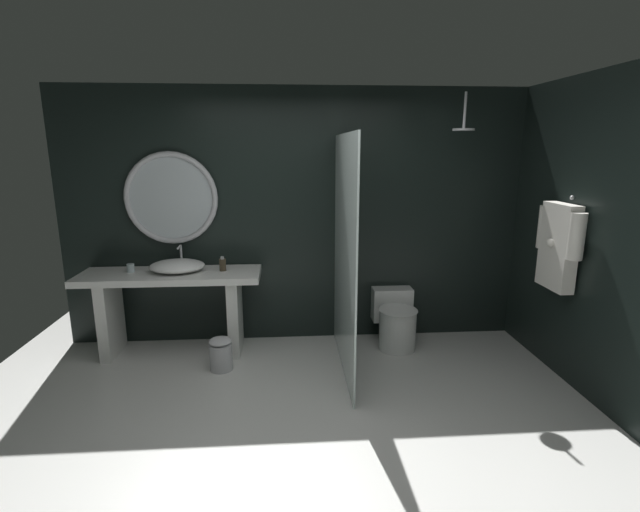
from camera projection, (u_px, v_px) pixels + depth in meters
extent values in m
plane|color=silver|center=(308.00, 441.00, 3.24)|extent=(5.76, 5.76, 0.00)
cube|color=black|center=(299.00, 218.00, 4.79)|extent=(4.80, 0.10, 2.60)
cube|color=black|center=(585.00, 235.00, 3.84)|extent=(0.10, 2.47, 2.60)
cube|color=silver|center=(170.00, 276.00, 4.48)|extent=(1.73, 0.55, 0.06)
cube|color=silver|center=(111.00, 317.00, 4.53)|extent=(0.10, 0.47, 0.76)
cube|color=silver|center=(235.00, 314.00, 4.62)|extent=(0.10, 0.47, 0.76)
ellipsoid|color=white|center=(177.00, 266.00, 4.49)|extent=(0.53, 0.43, 0.11)
cylinder|color=#B7B7BC|center=(181.00, 256.00, 4.67)|extent=(0.02, 0.02, 0.23)
cylinder|color=#B7B7BC|center=(179.00, 247.00, 4.59)|extent=(0.02, 0.12, 0.02)
cylinder|color=silver|center=(131.00, 268.00, 4.48)|extent=(0.07, 0.07, 0.08)
cylinder|color=#3D3323|center=(223.00, 265.00, 4.52)|extent=(0.07, 0.07, 0.12)
cylinder|color=#B7B7BC|center=(222.00, 258.00, 4.51)|extent=(0.04, 0.04, 0.02)
torus|color=#B7B7BC|center=(171.00, 198.00, 4.56)|extent=(0.92, 0.06, 0.92)
cylinder|color=#B2BCC1|center=(171.00, 198.00, 4.57)|extent=(0.83, 0.01, 0.83)
cube|color=silver|center=(344.00, 257.00, 4.10)|extent=(0.02, 1.47, 2.13)
cylinder|color=#B7B7BC|center=(465.00, 110.00, 4.20)|extent=(0.02, 0.02, 0.32)
cylinder|color=#B7B7BC|center=(464.00, 130.00, 4.24)|extent=(0.20, 0.20, 0.02)
sphere|color=#B7B7BC|center=(572.00, 198.00, 3.89)|extent=(0.04, 0.04, 0.04)
cube|color=silver|center=(558.00, 247.00, 3.98)|extent=(0.12, 0.41, 0.75)
cylinder|color=silver|center=(577.00, 236.00, 3.73)|extent=(0.13, 0.13, 0.39)
cylinder|color=silver|center=(545.00, 227.00, 4.18)|extent=(0.13, 0.13, 0.39)
sphere|color=silver|center=(550.00, 243.00, 3.97)|extent=(0.07, 0.07, 0.07)
cylinder|color=white|center=(397.00, 330.00, 4.69)|extent=(0.37, 0.37, 0.41)
ellipsoid|color=white|center=(398.00, 310.00, 4.64)|extent=(0.39, 0.43, 0.02)
cube|color=white|center=(392.00, 304.00, 4.92)|extent=(0.42, 0.19, 0.35)
cylinder|color=#B7B7BC|center=(221.00, 357.00, 4.26)|extent=(0.21, 0.21, 0.25)
ellipsoid|color=#B7B7BC|center=(220.00, 341.00, 4.22)|extent=(0.21, 0.21, 0.06)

